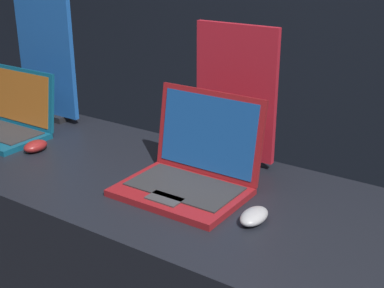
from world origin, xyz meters
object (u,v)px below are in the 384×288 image
at_px(promo_stand_front, 47,60).
at_px(promo_stand_middle, 235,99).
at_px(mouse_front, 35,146).
at_px(laptop_front, 6,120).
at_px(laptop_middle, 192,168).
at_px(mouse_middle, 254,216).

xyz_separation_m(promo_stand_front, promo_stand_middle, (0.86, 0.03, -0.03)).
bearing_deg(mouse_front, laptop_front, 165.07).
distance_m(laptop_front, promo_stand_middle, 0.91).
relative_size(laptop_middle, mouse_middle, 3.40).
relative_size(promo_stand_front, mouse_middle, 4.78).
height_order(mouse_front, laptop_middle, laptop_middle).
distance_m(laptop_front, laptop_middle, 0.86).
distance_m(mouse_front, promo_stand_front, 0.43).
bearing_deg(laptop_front, promo_stand_middle, 16.56).
distance_m(laptop_front, mouse_front, 0.24).
xyz_separation_m(laptop_front, promo_stand_front, (0.00, 0.22, 0.19)).
relative_size(promo_stand_front, laptop_middle, 1.41).
relative_size(laptop_front, laptop_middle, 1.00).
bearing_deg(promo_stand_front, laptop_middle, -14.57).
bearing_deg(promo_stand_front, mouse_middle, -15.29).
bearing_deg(laptop_middle, promo_stand_middle, 90.00).
xyz_separation_m(mouse_front, mouse_middle, (0.88, -0.02, -0.00)).
height_order(mouse_front, mouse_middle, mouse_front).
xyz_separation_m(mouse_middle, promo_stand_middle, (-0.25, 0.33, 0.20)).
distance_m(laptop_middle, mouse_middle, 0.27).
bearing_deg(laptop_front, mouse_front, -14.93).
relative_size(mouse_front, promo_stand_middle, 0.20).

